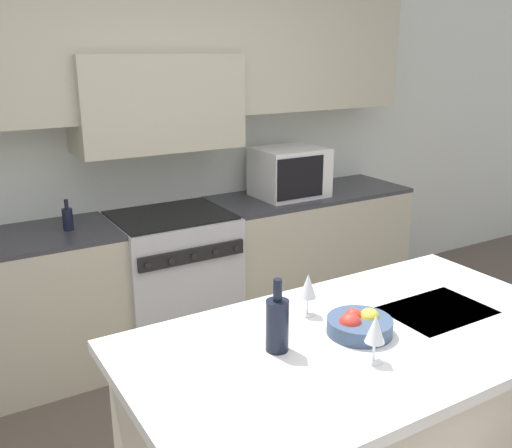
{
  "coord_description": "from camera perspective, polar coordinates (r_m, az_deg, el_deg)",
  "views": [
    {
      "loc": [
        -1.36,
        -1.51,
        1.98
      ],
      "look_at": [
        0.02,
        0.79,
        1.15
      ],
      "focal_mm": 40.0,
      "sensor_mm": 36.0,
      "label": 1
    }
  ],
  "objects": [
    {
      "name": "wine_bottle",
      "position": [
        2.13,
        2.14,
        -9.92
      ],
      "size": [
        0.09,
        0.09,
        0.28
      ],
      "color": "black",
      "rests_on": "kitchen_island"
    },
    {
      "name": "wine_glass_near",
      "position": [
        2.09,
        11.84,
        -10.36
      ],
      "size": [
        0.07,
        0.07,
        0.18
      ],
      "color": "white",
      "rests_on": "kitchen_island"
    },
    {
      "name": "range_stove",
      "position": [
        3.94,
        -8.3,
        -5.61
      ],
      "size": [
        0.76,
        0.7,
        0.94
      ],
      "color": "#B7B7BC",
      "rests_on": "ground_plane"
    },
    {
      "name": "kitchen_island",
      "position": [
        2.56,
        9.98,
        -19.69
      ],
      "size": [
        1.88,
        1.01,
        0.9
      ],
      "color": "beige",
      "rests_on": "ground_plane"
    },
    {
      "name": "wine_glass_far",
      "position": [
        2.4,
        5.22,
        -6.31
      ],
      "size": [
        0.07,
        0.07,
        0.18
      ],
      "color": "white",
      "rests_on": "kitchen_island"
    },
    {
      "name": "microwave",
      "position": [
        4.2,
        3.38,
        5.2
      ],
      "size": [
        0.49,
        0.41,
        0.36
      ],
      "color": "silver",
      "rests_on": "back_counter"
    },
    {
      "name": "fruit_bowl",
      "position": [
        2.31,
        10.25,
        -9.86
      ],
      "size": [
        0.26,
        0.26,
        0.1
      ],
      "color": "#384C6B",
      "rests_on": "kitchen_island"
    },
    {
      "name": "back_cabinetry",
      "position": [
        3.9,
        -10.59,
        11.39
      ],
      "size": [
        10.0,
        0.46,
        2.7
      ],
      "color": "silver",
      "rests_on": "ground_plane"
    },
    {
      "name": "oil_bottle_on_counter",
      "position": [
        3.59,
        -18.32,
        0.53
      ],
      "size": [
        0.06,
        0.06,
        0.19
      ],
      "color": "black",
      "rests_on": "back_counter"
    },
    {
      "name": "back_counter",
      "position": [
        3.96,
        -8.42,
        -5.53
      ],
      "size": [
        3.84,
        0.62,
        0.94
      ],
      "color": "#B2AD93",
      "rests_on": "ground_plane"
    }
  ]
}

